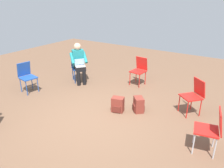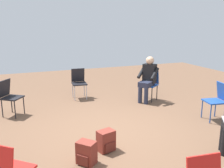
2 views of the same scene
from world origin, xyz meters
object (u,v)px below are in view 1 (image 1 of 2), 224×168
(chair_northwest, at_px, (194,94))
(chair_west, at_px, (139,69))
(backpack_by_empty_chair, at_px, (139,105))
(person_with_laptop, at_px, (79,61))
(chair_north, at_px, (211,128))
(chair_southwest, at_px, (78,66))
(backpack_near_laptop_user, at_px, (118,105))
(chair_south, at_px, (27,75))

(chair_northwest, height_order, chair_west, same)
(chair_northwest, xyz_separation_m, backpack_by_empty_chair, (0.60, -1.09, -0.34))
(chair_west, xyz_separation_m, person_with_laptop, (0.88, -1.66, 0.20))
(chair_west, relative_size, person_with_laptop, 0.69)
(chair_north, distance_m, person_with_laptop, 4.32)
(person_with_laptop, bearing_deg, chair_west, 154.78)
(chair_west, xyz_separation_m, backpack_by_empty_chair, (1.55, 0.77, -0.34))
(chair_southwest, bearing_deg, chair_north, 108.63)
(chair_northwest, relative_size, chair_west, 1.00)
(chair_north, distance_m, backpack_by_empty_chair, 1.83)
(chair_west, distance_m, person_with_laptop, 1.88)
(chair_north, relative_size, person_with_laptop, 0.69)
(person_with_laptop, relative_size, backpack_near_laptop_user, 3.44)
(chair_northwest, height_order, person_with_laptop, person_with_laptop)
(chair_southwest, xyz_separation_m, backpack_near_laptop_user, (1.04, 2.15, -0.34))
(chair_south, bearing_deg, backpack_by_empty_chair, 111.79)
(person_with_laptop, xyz_separation_m, backpack_near_laptop_user, (0.94, 2.01, -0.53))
(backpack_near_laptop_user, bearing_deg, backpack_by_empty_chair, 122.82)
(chair_southwest, relative_size, person_with_laptop, 0.69)
(chair_northwest, xyz_separation_m, chair_southwest, (-0.17, -3.65, 0.00))
(chair_northwest, distance_m, chair_southwest, 3.66)
(chair_southwest, height_order, chair_south, same)
(person_with_laptop, distance_m, backpack_by_empty_chair, 2.58)
(chair_northwest, distance_m, chair_south, 4.47)
(chair_north, bearing_deg, chair_northwest, 14.30)
(chair_west, distance_m, backpack_by_empty_chair, 1.76)
(chair_north, bearing_deg, backpack_by_empty_chair, 57.92)
(person_with_laptop, bearing_deg, chair_south, 7.54)
(backpack_near_laptop_user, bearing_deg, chair_southwest, -115.88)
(chair_north, distance_m, chair_west, 3.29)
(chair_southwest, distance_m, backpack_near_laptop_user, 2.41)
(chair_north, relative_size, chair_southwest, 1.00)
(backpack_near_laptop_user, bearing_deg, chair_northwest, 120.11)
(chair_west, distance_m, chair_south, 3.29)
(chair_northwest, bearing_deg, backpack_by_empty_chair, 70.27)
(backpack_by_empty_chair, bearing_deg, chair_north, 69.56)
(chair_northwest, relative_size, chair_north, 1.00)
(chair_north, relative_size, backpack_by_empty_chair, 2.36)
(chair_southwest, bearing_deg, backpack_near_laptop_user, 101.00)
(chair_north, distance_m, chair_southwest, 4.48)
(chair_southwest, xyz_separation_m, chair_south, (1.46, -0.63, 0.00))
(person_with_laptop, height_order, backpack_by_empty_chair, person_with_laptop)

